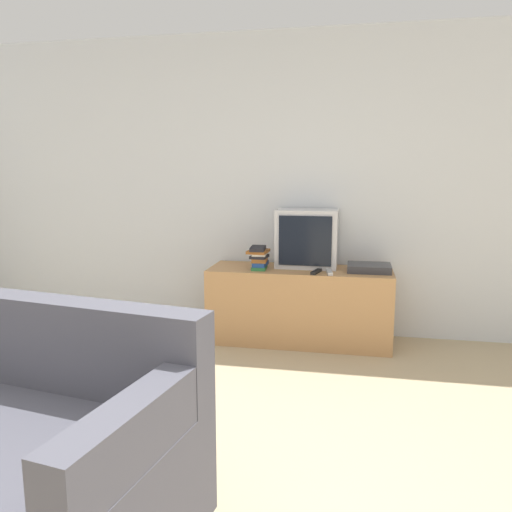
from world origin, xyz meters
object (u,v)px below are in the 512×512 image
remote_secondary (329,272)px  set_top_box (369,268)px  tv_stand (299,305)px  book_stack (259,257)px  television (307,238)px  remote_on_stand (316,272)px

remote_secondary → set_top_box: set_top_box is taller
tv_stand → set_top_box: (0.56, -0.00, 0.34)m
book_stack → remote_secondary: 0.60m
television → remote_secondary: size_ratio=2.99×
television → book_stack: television is taller
set_top_box → tv_stand: bearing=179.8°
television → remote_secondary: (0.21, -0.26, -0.23)m
remote_on_stand → set_top_box: size_ratio=0.54×
television → set_top_box: (0.52, -0.10, -0.21)m
remote_secondary → set_top_box: 0.35m
remote_secondary → set_top_box: (0.31, 0.16, 0.02)m
remote_secondary → television: bearing=128.8°
remote_on_stand → television: bearing=111.9°
book_stack → remote_secondary: (0.58, -0.09, -0.09)m
remote_on_stand → remote_secondary: size_ratio=1.08×
tv_stand → remote_on_stand: 0.39m
set_top_box → television: bearing=169.0°
tv_stand → remote_on_stand: (0.15, -0.16, 0.32)m
television → set_top_box: 0.57m
television → remote_secondary: 0.40m
tv_stand → book_stack: (-0.33, -0.06, 0.41)m
remote_on_stand → remote_secondary: (0.10, -0.00, 0.00)m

